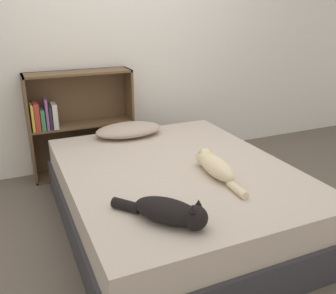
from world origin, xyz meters
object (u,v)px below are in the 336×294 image
at_px(cat_light, 214,165).
at_px(bookshelf, 76,122).
at_px(cat_dark, 170,212).
at_px(bed, 176,195).
at_px(pillow, 129,130).

distance_m(cat_light, bookshelf, 1.58).
bearing_deg(cat_dark, bed, 113.28).
bearing_deg(cat_light, bed, 43.19).
height_order(bed, pillow, pillow).
bearing_deg(pillow, bed, -83.21).
distance_m(pillow, bookshelf, 0.58).
distance_m(bed, cat_light, 0.41).
bearing_deg(bed, pillow, 96.79).
bearing_deg(bed, cat_light, -49.65).
bearing_deg(cat_light, bookshelf, 27.09).
relative_size(pillow, bookshelf, 0.60).
xyz_separation_m(pillow, cat_light, (0.28, -1.01, 0.01)).
xyz_separation_m(pillow, cat_dark, (-0.25, -1.44, 0.01)).
height_order(cat_light, bookshelf, bookshelf).
height_order(cat_dark, bookshelf, bookshelf).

